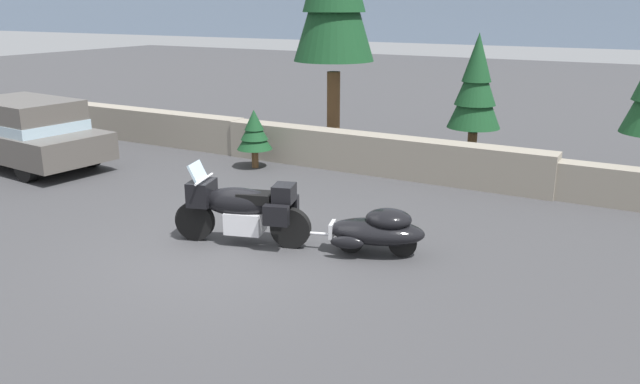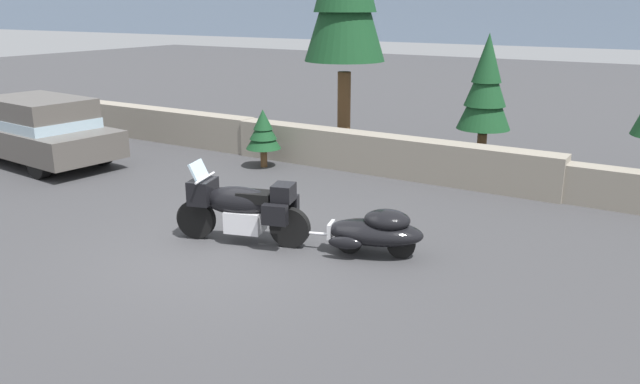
% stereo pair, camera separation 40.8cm
% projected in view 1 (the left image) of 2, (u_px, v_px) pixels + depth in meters
% --- Properties ---
extents(ground_plane, '(80.00, 80.00, 0.00)m').
position_uv_depth(ground_plane, '(225.00, 254.00, 9.96)').
color(ground_plane, '#38383A').
extents(stone_guard_wall, '(24.00, 0.62, 0.92)m').
position_uv_depth(stone_guard_wall, '(344.00, 151.00, 15.06)').
color(stone_guard_wall, gray).
rests_on(stone_guard_wall, ground).
extents(touring_motorcycle, '(2.25, 1.14, 1.33)m').
position_uv_depth(touring_motorcycle, '(241.00, 207.00, 10.26)').
color(touring_motorcycle, black).
rests_on(touring_motorcycle, ground).
extents(car_shaped_trailer, '(2.21, 1.11, 0.76)m').
position_uv_depth(car_shaped_trailer, '(377.00, 230.00, 9.85)').
color(car_shaped_trailer, black).
rests_on(car_shaped_trailer, ground).
extents(suv_at_left_edge, '(4.96, 2.39, 1.63)m').
position_uv_depth(suv_at_left_edge, '(23.00, 131.00, 15.25)').
color(suv_at_left_edge, black).
rests_on(suv_at_left_edge, ground).
extents(pine_tree_far_right, '(1.22, 1.22, 3.20)m').
position_uv_depth(pine_tree_far_right, '(476.00, 86.00, 14.42)').
color(pine_tree_far_right, brown).
rests_on(pine_tree_far_right, ground).
extents(pine_sapling_near, '(0.85, 0.85, 1.41)m').
position_uv_depth(pine_sapling_near, '(254.00, 132.00, 15.05)').
color(pine_sapling_near, brown).
rests_on(pine_sapling_near, ground).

